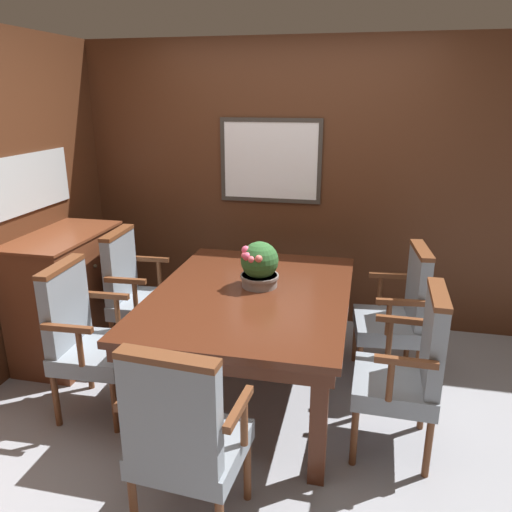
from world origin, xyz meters
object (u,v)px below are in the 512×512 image
chair_head_near (183,435)px  potted_plant (259,265)px  dining_table (251,305)px  chair_left_near (85,334)px  chair_right_far (399,310)px  chair_right_near (409,366)px  sideboard_cabinet (69,295)px  chair_left_far (135,289)px

chair_head_near → potted_plant: size_ratio=3.24×
dining_table → chair_left_near: 1.08m
chair_left_near → potted_plant: 1.21m
chair_right_far → chair_right_near: (0.02, -0.78, 0.00)m
chair_right_far → sideboard_cabinet: (-2.51, -0.16, -0.05)m
chair_left_near → chair_left_far: bearing=-0.2°
dining_table → sideboard_cabinet: size_ratio=1.72×
chair_head_near → chair_left_near: same height
chair_left_far → chair_right_near: size_ratio=1.00×
potted_plant → sideboard_cabinet: 1.62m
chair_left_far → chair_right_near: bearing=-113.2°
chair_left_far → chair_left_near: same height
sideboard_cabinet → potted_plant: bearing=-5.2°
chair_left_near → chair_right_far: bearing=-69.9°
chair_right_far → chair_right_near: bearing=-4.1°
dining_table → chair_head_near: 1.21m
dining_table → sideboard_cabinet: 1.56m
chair_left_far → sideboard_cabinet: chair_left_far is taller
chair_left_far → potted_plant: (1.06, -0.27, 0.37)m
chair_right_near → potted_plant: bearing=-115.2°
chair_left_near → potted_plant: bearing=-65.6°
chair_right_far → chair_left_far: size_ratio=1.00×
sideboard_cabinet → chair_left_near: bearing=-51.0°
chair_head_near → sideboard_cabinet: bearing=-39.9°
chair_left_far → chair_head_near: size_ratio=1.00×
chair_right_far → sideboard_cabinet: chair_right_far is taller
chair_head_near → dining_table: bearing=-87.2°
chair_head_near → sideboard_cabinet: size_ratio=1.02×
potted_plant → chair_right_near: bearing=-26.6°
chair_left_far → sideboard_cabinet: (-0.50, -0.13, -0.05)m
chair_right_far → chair_head_near: (-1.02, -1.62, 0.00)m
dining_table → chair_right_near: chair_right_near is taller
chair_left_far → chair_left_near: (0.03, -0.79, 0.00)m
potted_plant → sideboard_cabinet: bearing=174.8°
sideboard_cabinet → chair_right_near: bearing=-13.9°
dining_table → potted_plant: 0.27m
chair_left_near → sideboard_cabinet: bearing=36.7°
chair_left_far → chair_head_near: same height
potted_plant → sideboard_cabinet: potted_plant is taller
chair_left_near → potted_plant: (1.03, 0.52, 0.37)m
chair_left_far → potted_plant: bearing=-107.1°
dining_table → chair_left_near: bearing=-157.9°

